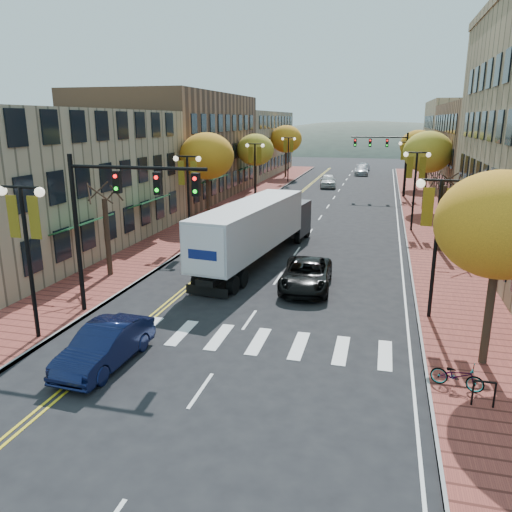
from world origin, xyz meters
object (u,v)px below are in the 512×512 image
Objects in this scene: semi_truck at (259,226)px; black_suv at (306,275)px; bicycle at (457,375)px; navy_sedan at (105,346)px.

semi_truck reaches higher than black_suv.
semi_truck is 9.32× the size of bicycle.
semi_truck is 2.87× the size of black_suv.
navy_sedan reaches higher than black_suv.
bicycle is at bearing -58.43° from black_suv.
navy_sedan is 11.40m from black_suv.
semi_truck reaches higher than navy_sedan.
black_suv is at bearing 50.94° from bicycle.
navy_sedan is 11.77m from bicycle.
black_suv reaches higher than bicycle.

